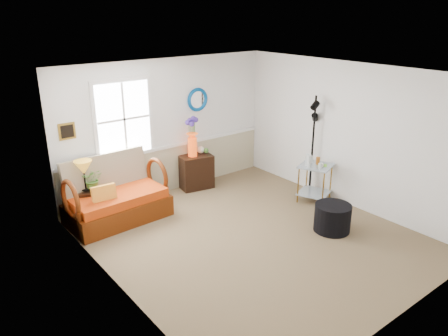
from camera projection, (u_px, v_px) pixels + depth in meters
floor at (252, 237)px, 6.99m from camera, size 4.50×5.00×0.01m
ceiling at (257, 73)px, 6.09m from camera, size 4.50×5.00×0.01m
walls at (254, 161)px, 6.54m from camera, size 4.51×5.01×2.60m
wainscot at (170, 169)px, 8.66m from camera, size 4.46×0.02×0.90m
chair_rail at (169, 146)px, 8.49m from camera, size 4.46×0.04×0.06m
window at (124, 119)px, 7.74m from camera, size 1.14×0.06×1.44m
picture at (67, 131)px, 7.17m from camera, size 0.28×0.03×0.28m
mirror at (197, 100)px, 8.62m from camera, size 0.47×0.07×0.47m
loveseat at (116, 190)px, 7.40m from camera, size 1.71×1.01×1.09m
throw_pillow at (104, 197)px, 7.12m from camera, size 0.40×0.11×0.39m
lamp_stand at (88, 206)px, 7.43m from camera, size 0.41×0.41×0.56m
table_lamp at (84, 176)px, 7.25m from camera, size 0.41×0.41×0.54m
potted_plant at (93, 181)px, 7.35m from camera, size 0.46×0.48×0.29m
cabinet at (196, 172)px, 8.82m from camera, size 0.70×0.52×0.69m
flower_vase at (192, 137)px, 8.54m from camera, size 0.24×0.24×0.78m
side_table at (315, 183)px, 8.20m from camera, size 0.73×0.73×0.71m
tabletop_items at (315, 160)px, 8.02m from camera, size 0.56×0.56×0.24m
floor_lamp at (313, 146)px, 8.36m from camera, size 0.30×0.30×1.94m
ottoman at (332, 218)px, 7.14m from camera, size 0.67×0.67×0.46m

